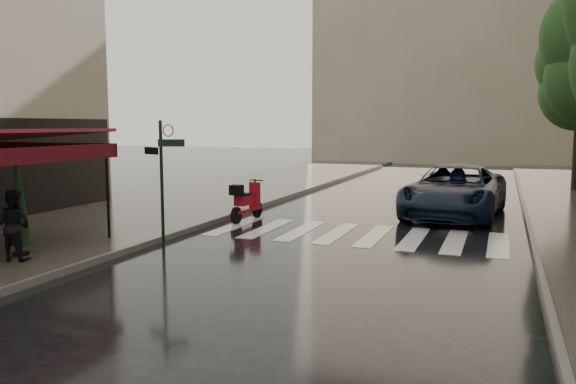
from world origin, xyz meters
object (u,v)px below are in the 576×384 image
Objects in this scene: scooter at (246,203)px; parasol_back at (18,196)px; pedestrian_terrace at (14,225)px; parked_car at (455,191)px.

parasol_back reaches higher than scooter.
parasol_back reaches higher than pedestrian_terrace.
pedestrian_terrace is 13.08m from parked_car.
parasol_back is at bearing -126.13° from parked_car.
pedestrian_terrace is 0.62× the size of parasol_back.
parked_car is 2.47× the size of parasol_back.
scooter is at bearing 69.06° from parasol_back.
pedestrian_terrace reaches higher than scooter.
pedestrian_terrace is 7.21m from scooter.
parasol_back is at bearing -64.51° from pedestrian_terrace.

